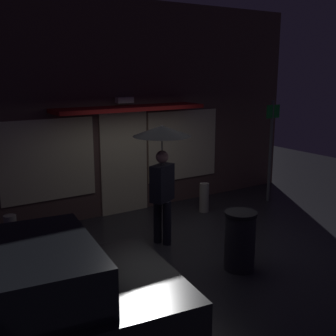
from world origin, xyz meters
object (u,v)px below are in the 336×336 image
person_with_umbrella (162,155)px  trash_bin (240,240)px  street_sign_post (271,145)px  sidewalk_bollard_2 (11,230)px  sidewalk_bollard (204,198)px

person_with_umbrella → trash_bin: (0.48, -1.51, -1.15)m
trash_bin → person_with_umbrella: bearing=107.4°
person_with_umbrella → street_sign_post: size_ratio=0.90×
sidewalk_bollard_2 → street_sign_post: bearing=-6.0°
person_with_umbrella → trash_bin: person_with_umbrella is taller
street_sign_post → sidewalk_bollard_2: bearing=174.0°
sidewalk_bollard → sidewalk_bollard_2: (-4.02, 0.40, -0.04)m
person_with_umbrella → sidewalk_bollard: size_ratio=3.34×
sidewalk_bollard → sidewalk_bollard_2: bearing=174.3°
street_sign_post → trash_bin: bearing=-142.5°
sidewalk_bollard_2 → trash_bin: (2.78, -2.91, 0.19)m
sidewalk_bollard → trash_bin: size_ratio=0.69×
street_sign_post → trash_bin: size_ratio=2.55×
street_sign_post → sidewalk_bollard_2: (-5.79, 0.60, -1.07)m
person_with_umbrella → trash_bin: bearing=81.6°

